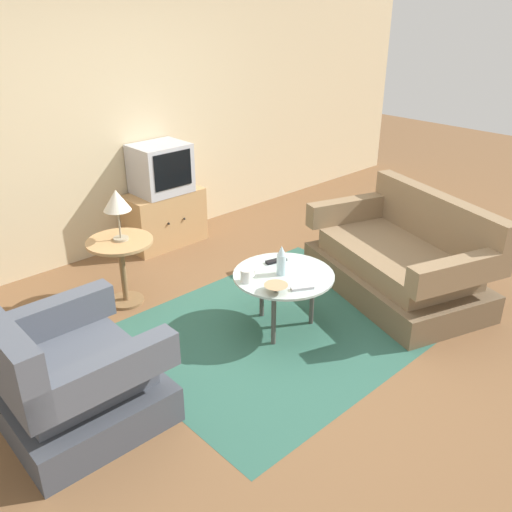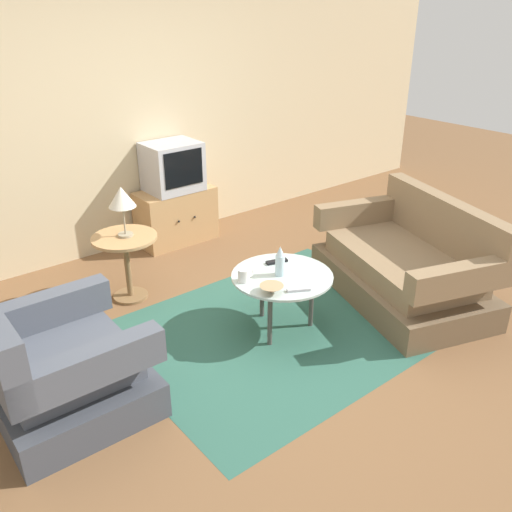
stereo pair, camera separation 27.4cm
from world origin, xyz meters
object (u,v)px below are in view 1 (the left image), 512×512
(side_table, at_px, (121,258))
(armchair, at_px, (70,381))
(coffee_table, at_px, (283,279))
(couch, at_px, (401,262))
(tv_stand, at_px, (165,218))
(television, at_px, (160,168))
(tv_remote_silver, at_px, (302,288))
(tv_remote_dark, at_px, (276,261))
(table_lamp, at_px, (117,202))
(bowl, at_px, (276,288))
(mug, at_px, (247,276))
(vase, at_px, (281,261))

(side_table, bearing_deg, armchair, -132.96)
(armchair, xyz_separation_m, coffee_table, (1.67, -0.13, 0.13))
(couch, xyz_separation_m, tv_stand, (-0.91, 2.25, 0.00))
(coffee_table, distance_m, television, 2.03)
(television, bearing_deg, tv_remote_silver, -98.58)
(coffee_table, distance_m, tv_remote_dark, 0.22)
(table_lamp, relative_size, bowl, 2.46)
(couch, bearing_deg, mug, 93.74)
(coffee_table, relative_size, table_lamp, 1.81)
(table_lamp, height_order, mug, table_lamp)
(side_table, distance_m, tv_remote_dark, 1.28)
(armchair, distance_m, television, 2.72)
(television, height_order, vase, television)
(table_lamp, bearing_deg, side_table, -176.16)
(vase, bearing_deg, mug, 161.81)
(vase, xyz_separation_m, tv_remote_silver, (-0.06, -0.27, -0.10))
(table_lamp, height_order, bowl, table_lamp)
(couch, height_order, side_table, couch)
(coffee_table, relative_size, side_table, 1.34)
(armchair, relative_size, tv_stand, 1.14)
(tv_stand, relative_size, tv_remote_dark, 4.45)
(tv_stand, bearing_deg, tv_remote_silver, -98.61)
(armchair, relative_size, vase, 3.90)
(tv_remote_dark, distance_m, tv_remote_silver, 0.48)
(mug, bearing_deg, couch, -14.66)
(television, bearing_deg, couch, -68.13)
(mug, xyz_separation_m, tv_remote_dark, (0.39, 0.08, -0.04))
(coffee_table, distance_m, table_lamp, 1.44)
(vase, distance_m, bowl, 0.29)
(tv_remote_silver, bearing_deg, armchair, -165.00)
(couch, relative_size, tv_stand, 2.22)
(armchair, relative_size, mug, 6.71)
(armchair, distance_m, table_lamp, 1.57)
(couch, xyz_separation_m, table_lamp, (-1.85, 1.47, 0.62))
(couch, bearing_deg, side_table, 70.13)
(tv_remote_dark, xyz_separation_m, tv_remote_silver, (-0.18, -0.44, 0.00))
(table_lamp, bearing_deg, couch, -38.52)
(coffee_table, bearing_deg, table_lamp, 119.60)
(table_lamp, relative_size, vase, 1.81)
(television, relative_size, mug, 3.92)
(side_table, height_order, mug, side_table)
(vase, relative_size, bowl, 1.35)
(coffee_table, bearing_deg, mug, 160.83)
(mug, xyz_separation_m, tv_remote_silver, (0.21, -0.36, -0.04))
(table_lamp, xyz_separation_m, mug, (0.39, -1.09, -0.38))
(side_table, bearing_deg, television, 39.70)
(vase, bearing_deg, bowl, -143.25)
(armchair, height_order, couch, armchair)
(couch, relative_size, vase, 7.63)
(couch, xyz_separation_m, tv_remote_dark, (-1.07, 0.47, 0.20))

